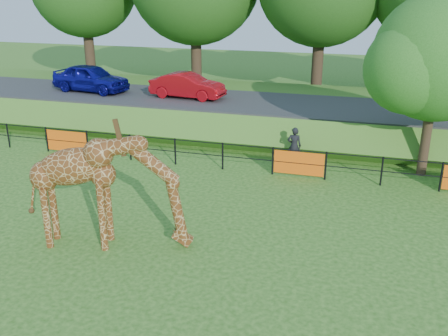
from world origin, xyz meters
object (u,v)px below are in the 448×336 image
Objects in this scene: car_blue at (91,78)px; tree_east at (440,62)px; giraffe at (108,191)px; visitor at (294,146)px; car_red at (187,86)px.

car_blue is 0.64× the size of tree_east.
visitor is at bearing 52.14° from giraffe.
visitor is 6.11m from tree_east.
giraffe is at bearing -138.98° from car_blue.
giraffe is at bearing -136.60° from tree_east.
giraffe is 0.67× the size of tree_east.
car_blue is 5.58m from car_red.
tree_east is (5.00, 0.27, 3.50)m from visitor.
giraffe reaches higher than visitor.
tree_east is (8.83, 8.34, 2.67)m from giraffe.
car_red is 12.22m from tree_east.
giraffe reaches higher than car_blue.
tree_east is (11.23, -4.29, 2.23)m from car_red.
visitor is (3.83, 8.08, -0.84)m from giraffe.
visitor is 0.23× the size of tree_east.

